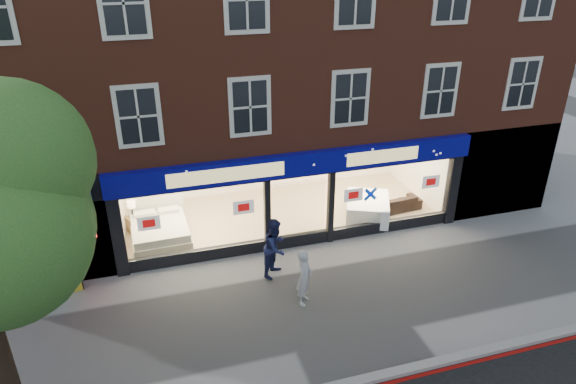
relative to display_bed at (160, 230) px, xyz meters
name	(u,v)px	position (x,y,z in m)	size (l,w,h in m)	color
ground	(333,301)	(4.30, -4.59, -0.45)	(120.00, 120.00, 0.00)	gray
kerb_line	(384,384)	(4.30, -7.69, -0.45)	(60.00, 0.10, 0.01)	#8C0A07
kerb_stone	(380,376)	(4.30, -7.49, -0.39)	(60.00, 0.25, 0.12)	gray
showroom_floor	(281,213)	(4.30, 0.66, -0.40)	(11.00, 4.50, 0.10)	tan
building	(265,17)	(4.29, 2.35, 6.22)	(19.00, 8.26, 10.30)	brown
display_bed	(160,230)	(0.00, 0.00, 0.00)	(1.92, 2.30, 1.27)	beige
bedside_table	(134,224)	(-0.80, 0.80, -0.08)	(0.45, 0.45, 0.55)	brown
mattress_stack	(367,208)	(7.14, -0.59, 0.01)	(2.07, 2.26, 0.72)	white
sofa	(395,203)	(8.34, -0.36, -0.08)	(1.91, 0.75, 0.56)	black
a_board	(70,279)	(-2.60, -2.08, 0.00)	(0.59, 0.38, 0.91)	gold
pedestrian_grey	(304,277)	(3.53, -4.38, 0.36)	(0.60, 0.39, 1.64)	#ACAEB4
pedestrian_blue	(275,247)	(3.15, -2.84, 0.46)	(0.89, 0.69, 1.83)	#191E46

